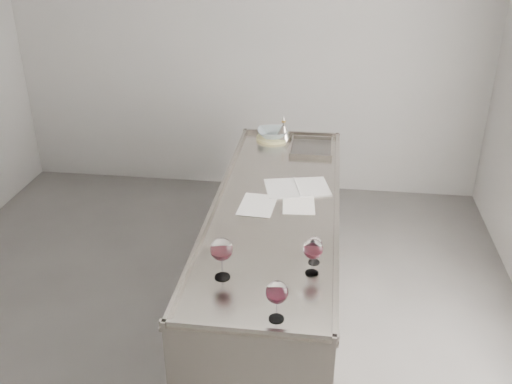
# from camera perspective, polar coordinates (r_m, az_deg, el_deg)

# --- Properties ---
(room_shell) EXTENTS (4.54, 5.04, 2.84)m
(room_shell) POSITION_cam_1_polar(r_m,az_deg,el_deg) (3.10, -7.70, 4.36)
(room_shell) COLOR #4A4845
(room_shell) RESTS_ON ground
(counter) EXTENTS (0.77, 2.42, 0.97)m
(counter) POSITION_cam_1_polar(r_m,az_deg,el_deg) (3.72, 1.89, -7.59)
(counter) COLOR gray
(counter) RESTS_ON ground
(wine_glass_left) EXTENTS (0.11, 0.11, 0.22)m
(wine_glass_left) POSITION_cam_1_polar(r_m,az_deg,el_deg) (2.74, -3.46, -5.85)
(wine_glass_left) COLOR white
(wine_glass_left) RESTS_ON counter
(wine_glass_middle) EXTENTS (0.10, 0.10, 0.19)m
(wine_glass_middle) POSITION_cam_1_polar(r_m,az_deg,el_deg) (2.48, 2.10, -10.09)
(wine_glass_middle) COLOR white
(wine_glass_middle) RESTS_ON counter
(wine_glass_right) EXTENTS (0.10, 0.10, 0.19)m
(wine_glass_right) POSITION_cam_1_polar(r_m,az_deg,el_deg) (2.78, 5.72, -5.79)
(wine_glass_right) COLOR white
(wine_glass_right) RESTS_ON counter
(wine_glass_small) EXTENTS (0.07, 0.07, 0.15)m
(wine_glass_small) POSITION_cam_1_polar(r_m,az_deg,el_deg) (2.88, 5.91, -5.26)
(wine_glass_small) COLOR white
(wine_glass_small) RESTS_ON counter
(notebook) EXTENTS (0.45, 0.36, 0.02)m
(notebook) POSITION_cam_1_polar(r_m,az_deg,el_deg) (3.67, 4.15, 0.44)
(notebook) COLOR white
(notebook) RESTS_ON counter
(loose_paper_top) EXTENTS (0.21, 0.29, 0.00)m
(loose_paper_top) POSITION_cam_1_polar(r_m,az_deg,el_deg) (3.48, 4.29, -1.17)
(loose_paper_top) COLOR white
(loose_paper_top) RESTS_ON counter
(loose_paper_under) EXTENTS (0.23, 0.31, 0.00)m
(loose_paper_under) POSITION_cam_1_polar(r_m,az_deg,el_deg) (3.45, 0.15, -1.30)
(loose_paper_under) COLOR silver
(loose_paper_under) RESTS_ON counter
(trivet) EXTENTS (0.31, 0.31, 0.02)m
(trivet) POSITION_cam_1_polar(r_m,az_deg,el_deg) (4.46, 1.67, 5.44)
(trivet) COLOR beige
(trivet) RESTS_ON counter
(ceramic_bowl) EXTENTS (0.27, 0.27, 0.06)m
(ceramic_bowl) POSITION_cam_1_polar(r_m,az_deg,el_deg) (4.45, 1.67, 5.91)
(ceramic_bowl) COLOR #87979D
(ceramic_bowl) RESTS_ON trivet
(wine_funnel) EXTENTS (0.13, 0.13, 0.20)m
(wine_funnel) POSITION_cam_1_polar(r_m,az_deg,el_deg) (4.44, 2.76, 5.96)
(wine_funnel) COLOR #A59D93
(wine_funnel) RESTS_ON counter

